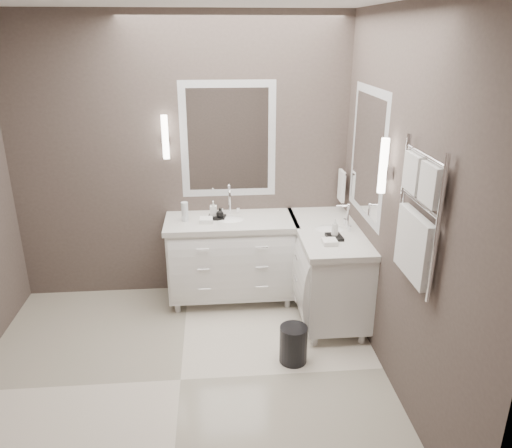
{
  "coord_description": "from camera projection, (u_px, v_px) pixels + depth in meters",
  "views": [
    {
      "loc": [
        0.31,
        -3.19,
        2.5
      ],
      "look_at": [
        0.64,
        0.7,
        1.0
      ],
      "focal_mm": 35.0,
      "sensor_mm": 36.0,
      "label": 1
    }
  ],
  "objects": [
    {
      "name": "sconce_right",
      "position": [
        383.0,
        167.0,
        3.59
      ],
      "size": [
        0.06,
        0.06,
        0.4
      ],
      "color": "white",
      "rests_on": "wall_right"
    },
    {
      "name": "sconce_back",
      "position": [
        165.0,
        138.0,
        4.58
      ],
      "size": [
        0.06,
        0.06,
        0.4
      ],
      "color": "white",
      "rests_on": "wall_back"
    },
    {
      "name": "amenity_tray_back",
      "position": [
        217.0,
        217.0,
        4.72
      ],
      "size": [
        0.18,
        0.15,
        0.02
      ],
      "primitive_type": "cube",
      "rotation": [
        0.0,
        0.0,
        -0.18
      ],
      "color": "black",
      "rests_on": "vanity_back"
    },
    {
      "name": "wall_back",
      "position": [
        181.0,
        161.0,
        4.75
      ],
      "size": [
        3.2,
        0.01,
        2.7
      ],
      "primitive_type": "cube",
      "color": "#504440",
      "rests_on": "floor"
    },
    {
      "name": "towel_bar_corner",
      "position": [
        342.0,
        185.0,
        4.83
      ],
      "size": [
        0.03,
        0.22,
        0.3
      ],
      "color": "white",
      "rests_on": "wall_right"
    },
    {
      "name": "soap_bottle_b",
      "position": [
        220.0,
        212.0,
        4.68
      ],
      "size": [
        0.07,
        0.07,
        0.09
      ],
      "primitive_type": "imported",
      "rotation": [
        0.0,
        0.0,
        0.0
      ],
      "color": "black",
      "rests_on": "amenity_tray_back"
    },
    {
      "name": "vanity_back",
      "position": [
        231.0,
        254.0,
        4.84
      ],
      "size": [
        1.24,
        0.59,
        0.97
      ],
      "color": "white",
      "rests_on": "floor"
    },
    {
      "name": "waste_bin",
      "position": [
        293.0,
        344.0,
        4.01
      ],
      "size": [
        0.23,
        0.23,
        0.31
      ],
      "primitive_type": "cylinder",
      "rotation": [
        0.0,
        0.0,
        -0.04
      ],
      "color": "black",
      "rests_on": "floor"
    },
    {
      "name": "mirror_back",
      "position": [
        228.0,
        140.0,
        4.7
      ],
      "size": [
        0.9,
        0.02,
        1.1
      ],
      "color": "white",
      "rests_on": "wall_back"
    },
    {
      "name": "towel_ladder",
      "position": [
        417.0,
        223.0,
        3.09
      ],
      "size": [
        0.06,
        0.58,
        0.9
      ],
      "color": "white",
      "rests_on": "wall_right"
    },
    {
      "name": "mirror_right",
      "position": [
        368.0,
        154.0,
        4.15
      ],
      "size": [
        0.02,
        0.9,
        1.1
      ],
      "color": "white",
      "rests_on": "wall_right"
    },
    {
      "name": "floor",
      "position": [
        181.0,
        380.0,
        3.84
      ],
      "size": [
        3.2,
        3.0,
        0.01
      ],
      "primitive_type": "cube",
      "color": "white",
      "rests_on": "ground"
    },
    {
      "name": "soap_bottle_c",
      "position": [
        335.0,
        227.0,
        4.23
      ],
      "size": [
        0.07,
        0.07,
        0.16
      ],
      "primitive_type": "imported",
      "rotation": [
        0.0,
        0.0,
        0.23
      ],
      "color": "white",
      "rests_on": "amenity_tray_right"
    },
    {
      "name": "amenity_tray_right",
      "position": [
        334.0,
        237.0,
        4.27
      ],
      "size": [
        0.14,
        0.17,
        0.03
      ],
      "primitive_type": "cube",
      "rotation": [
        0.0,
        0.0,
        0.06
      ],
      "color": "black",
      "rests_on": "vanity_right"
    },
    {
      "name": "wall_front",
      "position": [
        141.0,
        346.0,
        1.95
      ],
      "size": [
        3.2,
        0.01,
        2.7
      ],
      "primitive_type": "cube",
      "color": "#504440",
      "rests_on": "floor"
    },
    {
      "name": "water_bottle",
      "position": [
        185.0,
        212.0,
        4.63
      ],
      "size": [
        0.07,
        0.07,
        0.18
      ],
      "primitive_type": "cylinder",
      "rotation": [
        0.0,
        0.0,
        0.15
      ],
      "color": "silver",
      "rests_on": "vanity_back"
    },
    {
      "name": "soap_bottle_a",
      "position": [
        213.0,
        208.0,
        4.71
      ],
      "size": [
        0.07,
        0.07,
        0.14
      ],
      "primitive_type": "imported",
      "rotation": [
        0.0,
        0.0,
        -0.04
      ],
      "color": "white",
      "rests_on": "amenity_tray_back"
    },
    {
      "name": "vanity_right",
      "position": [
        327.0,
        266.0,
        4.61
      ],
      "size": [
        0.59,
        1.24,
        0.97
      ],
      "color": "white",
      "rests_on": "floor"
    },
    {
      "name": "wall_right",
      "position": [
        401.0,
        208.0,
        3.48
      ],
      "size": [
        0.01,
        3.0,
        2.7
      ],
      "primitive_type": "cube",
      "color": "#504440",
      "rests_on": "floor"
    }
  ]
}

